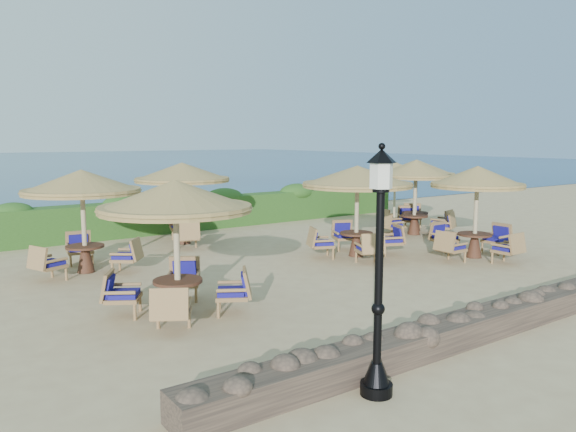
{
  "coord_description": "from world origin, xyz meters",
  "views": [
    {
      "loc": [
        -9.9,
        -12.0,
        3.45
      ],
      "look_at": [
        -1.1,
        0.57,
        1.3
      ],
      "focal_mm": 35.0,
      "sensor_mm": 36.0,
      "label": 1
    }
  ],
  "objects": [
    {
      "name": "cafe_set_6",
      "position": [
        5.16,
        1.65,
        1.85
      ],
      "size": [
        2.7,
        2.76,
        2.65
      ],
      "color": "tan",
      "rests_on": "ground"
    },
    {
      "name": "lamp_post",
      "position": [
        -4.8,
        -6.8,
        1.55
      ],
      "size": [
        0.44,
        0.44,
        3.31
      ],
      "color": "black",
      "rests_on": "ground"
    },
    {
      "name": "ground",
      "position": [
        0.0,
        0.0,
        0.0
      ],
      "size": [
        120.0,
        120.0,
        0.0
      ],
      "primitive_type": "plane",
      "color": "tan",
      "rests_on": "ground"
    },
    {
      "name": "extra_parasol",
      "position": [
        7.8,
        5.2,
        2.17
      ],
      "size": [
        2.3,
        2.3,
        2.41
      ],
      "color": "tan",
      "rests_on": "ground"
    },
    {
      "name": "cafe_set_1",
      "position": [
        0.99,
        0.07,
        1.92
      ],
      "size": [
        3.22,
        3.22,
        2.65
      ],
      "color": "tan",
      "rests_on": "ground"
    },
    {
      "name": "cafe_set_3",
      "position": [
        -6.07,
        2.57,
        1.95
      ],
      "size": [
        2.96,
        2.96,
        2.65
      ],
      "color": "tan",
      "rests_on": "ground"
    },
    {
      "name": "cafe_set_4",
      "position": [
        -2.32,
        4.79,
        2.06
      ],
      "size": [
        3.07,
        3.07,
        2.65
      ],
      "color": "tan",
      "rests_on": "ground"
    },
    {
      "name": "cafe_set_5",
      "position": [
        5.76,
        2.16,
        1.92
      ],
      "size": [
        2.86,
        2.85,
        2.65
      ],
      "color": "tan",
      "rests_on": "ground"
    },
    {
      "name": "cafe_set_0",
      "position": [
        -5.56,
        -2.05,
        1.86
      ],
      "size": [
        2.97,
        2.97,
        2.65
      ],
      "color": "tan",
      "rests_on": "ground"
    },
    {
      "name": "cafe_set_2",
      "position": [
        3.67,
        -2.03,
        1.78
      ],
      "size": [
        2.81,
        2.81,
        2.65
      ],
      "color": "tan",
      "rests_on": "ground"
    },
    {
      "name": "stone_wall",
      "position": [
        0.0,
        -6.2,
        0.22
      ],
      "size": [
        15.0,
        0.65,
        0.44
      ],
      "primitive_type": "cube",
      "color": "brown",
      "rests_on": "ground"
    },
    {
      "name": "hedge",
      "position": [
        0.0,
        7.2,
        0.6
      ],
      "size": [
        18.0,
        0.9,
        1.2
      ],
      "primitive_type": "cube",
      "color": "#1F4516",
      "rests_on": "ground"
    }
  ]
}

